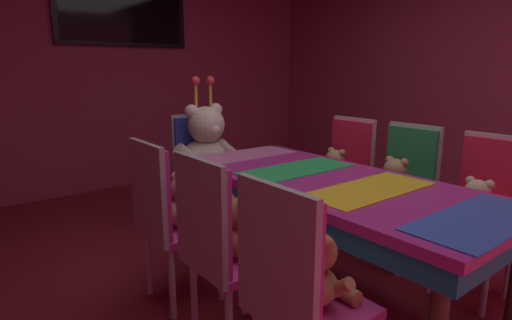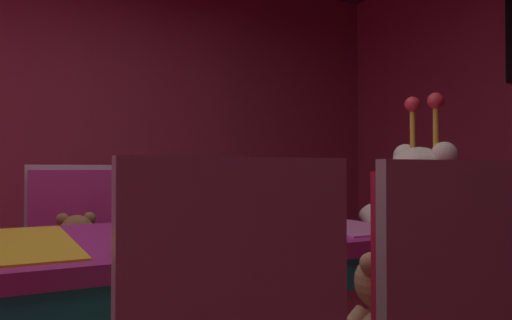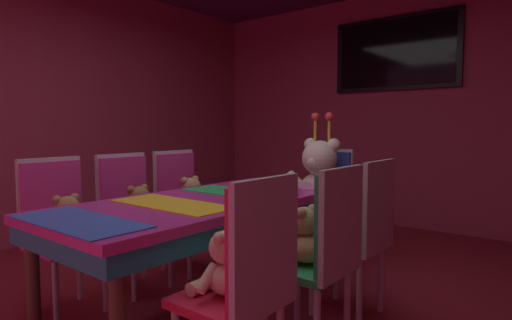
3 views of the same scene
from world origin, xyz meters
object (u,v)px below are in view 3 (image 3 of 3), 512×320
chair_left_2 (180,197)px  teddy_right_2 (345,222)px  teddy_left_0 (68,222)px  chair_left_1 (128,206)px  king_teddy_bear (319,179)px  banquet_table (207,212)px  teddy_right_1 (303,239)px  chair_left_0 (57,218)px  chair_right_1 (328,242)px  chair_right_2 (366,223)px  teddy_left_2 (192,199)px  teddy_right_0 (225,267)px  teddy_left_1 (140,209)px  chair_right_0 (251,271)px  throne_chair (328,192)px  wall_tv (395,53)px

chair_left_2 → teddy_right_2: size_ratio=3.13×
teddy_left_0 → chair_left_2: (-0.16, 1.06, 0.01)m
chair_left_1 → king_teddy_bear: (0.81, 1.40, 0.13)m
banquet_table → chair_left_1: size_ratio=2.05×
chair_left_1 → chair_left_2: (-0.02, 0.53, 0.00)m
teddy_right_1 → king_teddy_bear: king_teddy_bear is taller
chair_left_0 → chair_right_1: size_ratio=1.00×
teddy_right_2 → chair_left_2: bearing=1.7°
chair_left_1 → chair_right_2: 1.72m
banquet_table → chair_right_2: chair_right_2 is taller
teddy_left_2 → teddy_right_0: size_ratio=1.11×
chair_left_0 → chair_left_1: 0.53m
banquet_table → teddy_left_0: bearing=-140.5°
teddy_left_1 → chair_right_0: (1.46, -0.53, 0.01)m
teddy_left_1 → teddy_right_0: bearing=-21.8°
teddy_left_1 → chair_right_1: size_ratio=0.33×
chair_right_2 → chair_right_0: bearing=89.5°
teddy_left_1 → teddy_right_0: (1.32, -0.53, -0.01)m
teddy_right_1 → king_teddy_bear: 1.52m
chair_right_0 → teddy_left_2: bearing=-35.4°
teddy_left_1 → chair_right_1: chair_right_1 is taller
chair_right_0 → throne_chair: size_ratio=1.00×
teddy_left_0 → teddy_right_1: (1.36, 0.58, 0.00)m
chair_left_0 → teddy_left_2: size_ratio=2.90×
chair_right_2 → teddy_left_2: bearing=1.7°
teddy_left_2 → teddy_right_2: bearing=1.9°
teddy_right_0 → king_teddy_bear: (-0.66, 1.93, 0.15)m
chair_left_0 → chair_right_0: same height
chair_left_1 → chair_left_2: same height
chair_left_2 → chair_right_0: bearing=-32.9°
chair_left_0 → chair_right_1: (1.65, 0.58, 0.00)m
teddy_right_1 → throne_chair: (-0.69, 1.52, 0.00)m
teddy_left_0 → wall_tv: bearing=79.6°
teddy_right_0 → chair_right_2: chair_right_2 is taller
teddy_left_2 → wall_tv: wall_tv is taller
chair_left_1 → teddy_left_1: size_ratio=3.02×
throne_chair → chair_left_2: bearing=-38.6°
throne_chair → teddy_left_2: bearing=-33.4°
wall_tv → king_teddy_bear: bearing=-90.0°
chair_right_1 → king_teddy_bear: size_ratio=1.16×
throne_chair → wall_tv: wall_tv is taller
banquet_table → teddy_left_2: 0.85m
teddy_left_0 → teddy_right_2: bearing=39.5°
teddy_left_0 → throne_chair: bearing=72.3°
chair_right_0 → banquet_table: bearing=-34.5°
chair_right_2 → teddy_right_2: (-0.14, -0.00, -0.01)m
chair_right_1 → chair_left_2: bearing=-16.1°
chair_left_0 → teddy_right_2: 1.85m
chair_left_0 → teddy_right_0: 1.47m
teddy_right_1 → banquet_table: bearing=2.1°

